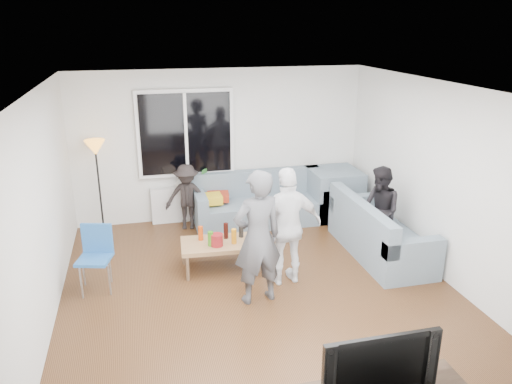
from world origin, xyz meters
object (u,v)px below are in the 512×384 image
object	(u,v)px
sofa_back_section	(261,199)
floor_lamp	(99,188)
television	(376,359)
player_right	(288,227)
coffee_table	(221,255)
spectator_back	(187,197)
sofa_right_section	(381,227)
player_left	(258,238)
side_chair	(94,260)
spectator_right	(380,211)

from	to	relation	value
sofa_back_section	floor_lamp	size ratio (longest dim) A/B	1.47
television	player_right	bearing A→B (deg)	88.27
coffee_table	spectator_back	distance (m)	1.63
sofa_right_section	spectator_back	distance (m)	3.16
spectator_back	sofa_back_section	bearing A→B (deg)	7.34
coffee_table	player_left	distance (m)	1.19
floor_lamp	coffee_table	bearing A→B (deg)	-45.31
side_chair	player_right	xyz separation A→B (m)	(2.47, -0.36, 0.36)
sofa_back_section	player_right	bearing A→B (deg)	-94.95
floor_lamp	spectator_back	xyz separation A→B (m)	(1.38, -0.13, -0.22)
spectator_right	spectator_back	world-z (taller)	spectator_right
floor_lamp	player_left	xyz separation A→B (m)	(1.97, -2.65, 0.07)
player_left	sofa_back_section	bearing A→B (deg)	-115.58
sofa_back_section	player_left	xyz separation A→B (m)	(-0.68, -2.48, 0.43)
sofa_right_section	player_left	world-z (taller)	player_left
floor_lamp	player_right	xyz separation A→B (m)	(2.47, -2.27, 0.01)
side_chair	spectator_back	world-z (taller)	spectator_back
coffee_table	side_chair	size ratio (longest dim) A/B	1.28
sofa_back_section	coffee_table	distance (m)	1.83
player_left	player_right	world-z (taller)	player_left
player_left	television	distance (m)	2.33
side_chair	spectator_right	bearing A→B (deg)	17.87
coffee_table	spectator_right	world-z (taller)	spectator_right
player_right	television	bearing A→B (deg)	83.96
sofa_right_section	floor_lamp	distance (m)	4.46
spectator_right	sofa_back_section	bearing A→B (deg)	-142.09
spectator_right	spectator_back	bearing A→B (deg)	-124.96
spectator_back	television	distance (m)	4.91
player_left	television	world-z (taller)	player_left
spectator_right	spectator_back	distance (m)	3.12
floor_lamp	spectator_right	size ratio (longest dim) A/B	1.17
sofa_right_section	spectator_back	xyz separation A→B (m)	(-2.69, 1.67, 0.13)
player_left	player_right	bearing A→B (deg)	-153.39
side_chair	spectator_back	xyz separation A→B (m)	(1.38, 1.78, 0.13)
spectator_back	television	bearing A→B (deg)	-69.47
side_chair	player_right	world-z (taller)	player_right
coffee_table	floor_lamp	distance (m)	2.45
sofa_back_section	side_chair	distance (m)	3.18
coffee_table	spectator_back	world-z (taller)	spectator_back
floor_lamp	spectator_back	bearing A→B (deg)	-5.56
coffee_table	sofa_right_section	bearing A→B (deg)	-2.58
coffee_table	side_chair	bearing A→B (deg)	-172.44
floor_lamp	player_right	world-z (taller)	player_right
television	spectator_back	bearing A→B (deg)	101.84
coffee_table	television	world-z (taller)	television
television	spectator_right	bearing A→B (deg)	62.35
floor_lamp	side_chair	bearing A→B (deg)	-90.00
sofa_right_section	side_chair	size ratio (longest dim) A/B	2.33
side_chair	player_left	xyz separation A→B (m)	(1.97, -0.73, 0.42)
player_right	spectator_back	distance (m)	2.41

